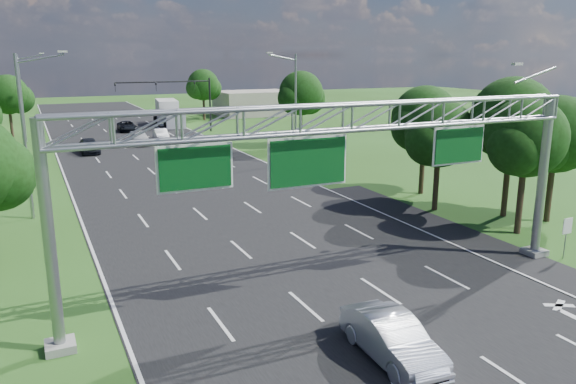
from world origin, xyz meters
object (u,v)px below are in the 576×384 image
silver_sedan (392,338)px  box_truck (169,113)px  sign_gantry (349,132)px  regulatory_sign (567,230)px  traffic_signal (183,93)px

silver_sedan → box_truck: bearing=85.1°
sign_gantry → regulatory_sign: size_ratio=11.19×
regulatory_sign → traffic_signal: traffic_signal is taller
traffic_signal → silver_sedan: bearing=-98.3°
regulatory_sign → box_truck: box_truck is taller
regulatory_sign → silver_sedan: bearing=-162.3°
regulatory_sign → box_truck: size_ratio=0.22×
regulatory_sign → silver_sedan: regulatory_sign is taller
sign_gantry → silver_sedan: 8.21m
sign_gantry → box_truck: size_ratio=2.41×
silver_sedan → sign_gantry: bearing=78.2°
sign_gantry → traffic_signal: bearing=82.3°
sign_gantry → box_truck: 62.52m
sign_gantry → silver_sedan: (-1.33, -5.29, -6.14)m
sign_gantry → silver_sedan: size_ratio=5.13×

